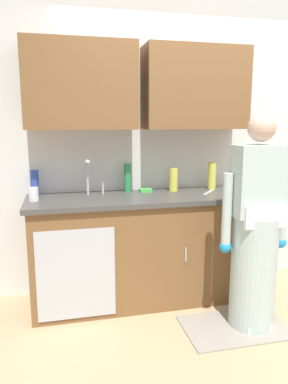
{
  "coord_description": "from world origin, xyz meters",
  "views": [
    {
      "loc": [
        -1.24,
        -2.29,
        1.56
      ],
      "look_at": [
        -0.58,
        0.55,
        1.0
      ],
      "focal_mm": 34.14,
      "sensor_mm": 36.0,
      "label": 1
    }
  ],
  "objects_px": {
    "bottle_cleaner_spray": "(128,178)",
    "knife_on_counter": "(208,192)",
    "person_at_sink": "(255,240)",
    "sponge": "(146,190)",
    "bottle_water_tall": "(212,176)",
    "bottle_water_short": "(35,183)",
    "cup_by_sink": "(34,194)",
    "sink": "(94,199)",
    "bottle_dish_liquid": "(173,180)"
  },
  "relations": [
    {
      "from": "person_at_sink",
      "to": "sink",
      "type": "bearing_deg",
      "value": 150.52
    },
    {
      "from": "sponge",
      "to": "person_at_sink",
      "type": "bearing_deg",
      "value": -50.23
    },
    {
      "from": "bottle_water_tall",
      "to": "knife_on_counter",
      "type": "height_order",
      "value": "bottle_water_tall"
    },
    {
      "from": "bottle_water_short",
      "to": "knife_on_counter",
      "type": "relative_size",
      "value": 0.91
    },
    {
      "from": "bottle_water_short",
      "to": "bottle_dish_liquid",
      "type": "bearing_deg",
      "value": -3.3
    },
    {
      "from": "person_at_sink",
      "to": "sponge",
      "type": "bearing_deg",
      "value": 129.77
    },
    {
      "from": "bottle_cleaner_spray",
      "to": "sponge",
      "type": "bearing_deg",
      "value": -14.35
    },
    {
      "from": "person_at_sink",
      "to": "bottle_water_short",
      "type": "distance_m",
      "value": 1.86
    },
    {
      "from": "bottle_water_tall",
      "to": "cup_by_sink",
      "type": "relative_size",
      "value": 2.33
    },
    {
      "from": "bottle_cleaner_spray",
      "to": "knife_on_counter",
      "type": "relative_size",
      "value": 1.06
    },
    {
      "from": "person_at_sink",
      "to": "sponge",
      "type": "height_order",
      "value": "person_at_sink"
    },
    {
      "from": "sink",
      "to": "cup_by_sink",
      "type": "height_order",
      "value": "sink"
    },
    {
      "from": "bottle_water_short",
      "to": "sponge",
      "type": "xyz_separation_m",
      "value": [
        0.96,
        -0.06,
        -0.09
      ]
    },
    {
      "from": "bottle_dish_liquid",
      "to": "cup_by_sink",
      "type": "height_order",
      "value": "bottle_dish_liquid"
    },
    {
      "from": "bottle_cleaner_spray",
      "to": "cup_by_sink",
      "type": "height_order",
      "value": "bottle_cleaner_spray"
    },
    {
      "from": "person_at_sink",
      "to": "bottle_dish_liquid",
      "type": "height_order",
      "value": "person_at_sink"
    },
    {
      "from": "bottle_cleaner_spray",
      "to": "bottle_water_short",
      "type": "bearing_deg",
      "value": 178.74
    },
    {
      "from": "sink",
      "to": "sponge",
      "type": "height_order",
      "value": "sink"
    },
    {
      "from": "person_at_sink",
      "to": "sponge",
      "type": "distance_m",
      "value": 1.06
    },
    {
      "from": "bottle_water_tall",
      "to": "sponge",
      "type": "relative_size",
      "value": 2.31
    },
    {
      "from": "bottle_water_short",
      "to": "knife_on_counter",
      "type": "distance_m",
      "value": 1.52
    },
    {
      "from": "knife_on_counter",
      "to": "sponge",
      "type": "bearing_deg",
      "value": 114.25
    },
    {
      "from": "knife_on_counter",
      "to": "cup_by_sink",
      "type": "bearing_deg",
      "value": 131.15
    },
    {
      "from": "bottle_dish_liquid",
      "to": "bottle_water_tall",
      "type": "distance_m",
      "value": 0.38
    },
    {
      "from": "cup_by_sink",
      "to": "bottle_water_short",
      "type": "bearing_deg",
      "value": 90.78
    },
    {
      "from": "cup_by_sink",
      "to": "sponge",
      "type": "height_order",
      "value": "cup_by_sink"
    },
    {
      "from": "sink",
      "to": "knife_on_counter",
      "type": "bearing_deg",
      "value": -0.52
    },
    {
      "from": "bottle_water_short",
      "to": "bottle_water_tall",
      "type": "xyz_separation_m",
      "value": [
        1.6,
        -0.05,
        0.02
      ]
    },
    {
      "from": "bottle_water_short",
      "to": "person_at_sink",
      "type": "bearing_deg",
      "value": -27.64
    },
    {
      "from": "bottle_dish_liquid",
      "to": "sponge",
      "type": "height_order",
      "value": "bottle_dish_liquid"
    },
    {
      "from": "sink",
      "to": "bottle_water_short",
      "type": "relative_size",
      "value": 2.28
    },
    {
      "from": "bottle_cleaner_spray",
      "to": "knife_on_counter",
      "type": "xyz_separation_m",
      "value": [
        0.7,
        -0.2,
        -0.12
      ]
    },
    {
      "from": "bottle_cleaner_spray",
      "to": "cup_by_sink",
      "type": "distance_m",
      "value": 0.83
    },
    {
      "from": "person_at_sink",
      "to": "bottle_water_tall",
      "type": "bearing_deg",
      "value": 91.27
    },
    {
      "from": "cup_by_sink",
      "to": "knife_on_counter",
      "type": "distance_m",
      "value": 1.5
    },
    {
      "from": "bottle_water_tall",
      "to": "knife_on_counter",
      "type": "relative_size",
      "value": 1.06
    },
    {
      "from": "bottle_cleaner_spray",
      "to": "bottle_water_short",
      "type": "distance_m",
      "value": 0.8
    },
    {
      "from": "person_at_sink",
      "to": "bottle_water_short",
      "type": "relative_size",
      "value": 7.38
    },
    {
      "from": "bottle_water_short",
      "to": "bottle_dish_liquid",
      "type": "distance_m",
      "value": 1.22
    },
    {
      "from": "person_at_sink",
      "to": "knife_on_counter",
      "type": "relative_size",
      "value": 6.75
    },
    {
      "from": "sink",
      "to": "bottle_cleaner_spray",
      "type": "bearing_deg",
      "value": 30.46
    },
    {
      "from": "person_at_sink",
      "to": "knife_on_counter",
      "type": "xyz_separation_m",
      "value": [
        -0.12,
        0.63,
        0.25
      ]
    },
    {
      "from": "sink",
      "to": "cup_by_sink",
      "type": "bearing_deg",
      "value": -176.85
    },
    {
      "from": "cup_by_sink",
      "to": "sponge",
      "type": "xyz_separation_m",
      "value": [
        0.96,
        0.17,
        -0.04
      ]
    },
    {
      "from": "bottle_water_short",
      "to": "bottle_water_tall",
      "type": "relative_size",
      "value": 0.87
    },
    {
      "from": "bottle_dish_liquid",
      "to": "bottle_water_tall",
      "type": "relative_size",
      "value": 0.83
    },
    {
      "from": "sink",
      "to": "sponge",
      "type": "bearing_deg",
      "value": 17.24
    },
    {
      "from": "person_at_sink",
      "to": "bottle_cleaner_spray",
      "type": "height_order",
      "value": "person_at_sink"
    },
    {
      "from": "person_at_sink",
      "to": "cup_by_sink",
      "type": "relative_size",
      "value": 14.85
    },
    {
      "from": "bottle_water_short",
      "to": "cup_by_sink",
      "type": "bearing_deg",
      "value": -89.22
    }
  ]
}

